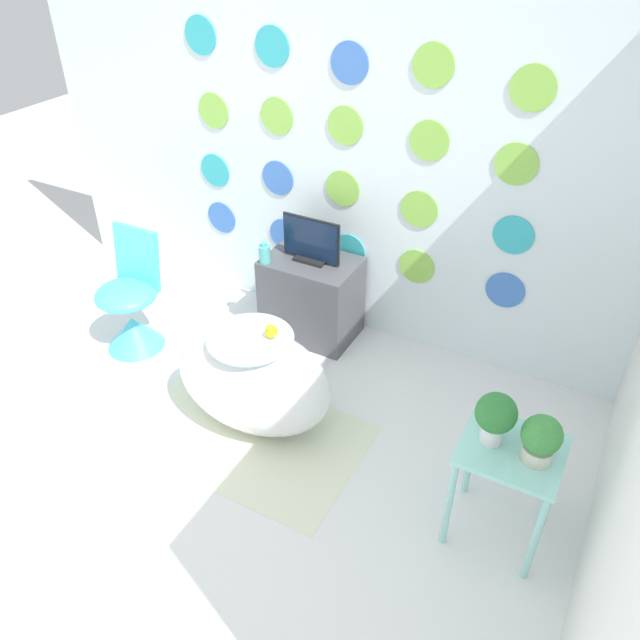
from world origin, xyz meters
TOP-DOWN VIEW (x-y plane):
  - ground_plane at (0.00, 0.00)m, footprint 12.00×12.00m
  - wall_back_dotted at (-0.00, 2.20)m, footprint 4.54×0.05m
  - rug at (0.02, 0.93)m, footprint 1.28×0.82m
  - bathtub at (-0.01, 1.06)m, footprint 0.91×0.56m
  - rubber_duck at (0.10, 1.11)m, footprint 0.07×0.08m
  - chair at (-1.08, 1.28)m, footprint 0.39×0.39m
  - tv_cabinet at (-0.13, 1.95)m, footprint 0.59×0.41m
  - tv at (-0.13, 1.95)m, footprint 0.39×0.12m
  - vase at (-0.38, 1.79)m, footprint 0.07×0.07m
  - side_table at (1.38, 0.96)m, footprint 0.43×0.39m
  - potted_plant_left at (1.29, 0.96)m, footprint 0.18×0.18m
  - potted_plant_right at (1.48, 0.95)m, footprint 0.17×0.17m

SIDE VIEW (x-z plane):
  - ground_plane at x=0.00m, z-range 0.00..0.00m
  - rug at x=0.02m, z-range 0.00..0.01m
  - chair at x=-1.08m, z-range -0.14..0.65m
  - tv_cabinet at x=-0.13m, z-range 0.00..0.56m
  - bathtub at x=-0.01m, z-range 0.00..0.59m
  - side_table at x=1.38m, z-range 0.17..0.72m
  - vase at x=-0.38m, z-range 0.55..0.68m
  - rubber_duck at x=0.10m, z-range 0.59..0.67m
  - potted_plant_right at x=1.48m, z-range 0.56..0.79m
  - tv at x=-0.13m, z-range 0.54..0.83m
  - potted_plant_left at x=1.29m, z-range 0.58..0.83m
  - wall_back_dotted at x=0.00m, z-range 0.00..2.60m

